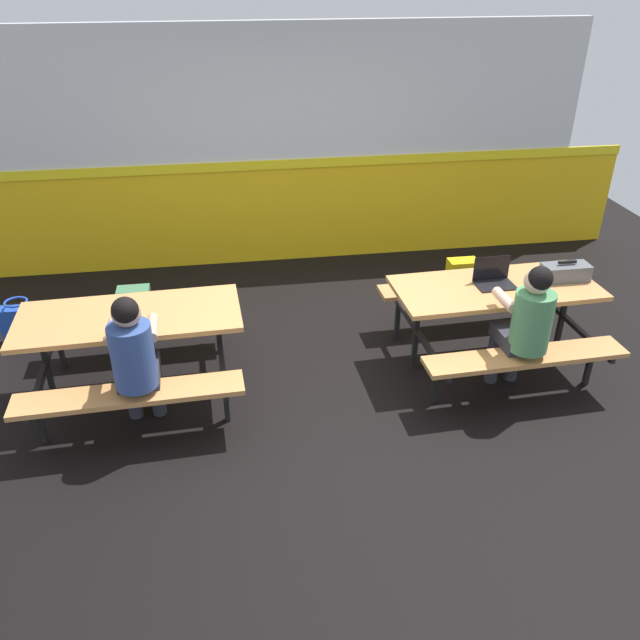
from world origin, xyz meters
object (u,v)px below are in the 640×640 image
at_px(picnic_table_left, 132,333).
at_px(backpack_dark, 136,309).
at_px(picnic_table_right, 494,303).
at_px(tote_bag_bright, 21,324).
at_px(satchel_spare, 461,280).
at_px(student_nearer, 134,355).
at_px(laptop_dark, 494,279).
at_px(student_further, 526,321).
at_px(toolbox_grey, 565,272).

xyz_separation_m(picnic_table_left, backpack_dark, (-0.11, 1.08, -0.36)).
relative_size(picnic_table_right, tote_bag_bright, 4.05).
xyz_separation_m(tote_bag_bright, satchel_spare, (4.32, 0.21, 0.02)).
bearing_deg(picnic_table_right, student_nearer, -168.78).
relative_size(picnic_table_left, laptop_dark, 5.31).
bearing_deg(student_further, toolbox_grey, 43.86).
bearing_deg(student_nearer, tote_bag_bright, 128.27).
relative_size(backpack_dark, satchel_spare, 1.00).
height_order(picnic_table_right, laptop_dark, laptop_dark).
xyz_separation_m(picnic_table_left, toolbox_grey, (3.63, 0.05, 0.24)).
distance_m(picnic_table_right, toolbox_grey, 0.66).
relative_size(picnic_table_left, toolbox_grey, 4.35).
bearing_deg(picnic_table_right, laptop_dark, 110.31).
relative_size(picnic_table_right, backpack_dark, 3.96).
bearing_deg(picnic_table_left, laptop_dark, 1.20).
relative_size(backpack_dark, tote_bag_bright, 1.02).
bearing_deg(picnic_table_left, student_nearer, -80.93).
relative_size(student_nearer, tote_bag_bright, 2.81).
height_order(picnic_table_left, backpack_dark, picnic_table_left).
distance_m(backpack_dark, tote_bag_bright, 1.03).
relative_size(laptop_dark, toolbox_grey, 0.82).
bearing_deg(toolbox_grey, picnic_table_right, -177.87).
distance_m(picnic_table_left, student_nearer, 0.58).
height_order(student_nearer, student_further, same).
bearing_deg(student_further, picnic_table_right, 91.69).
bearing_deg(laptop_dark, backpack_dark, 161.80).
relative_size(picnic_table_left, tote_bag_bright, 4.05).
bearing_deg(tote_bag_bright, laptop_dark, -12.79).
bearing_deg(student_nearer, picnic_table_right, 11.22).
bearing_deg(backpack_dark, toolbox_grey, -15.47).
relative_size(laptop_dark, satchel_spare, 0.75).
bearing_deg(picnic_table_right, backpack_dark, 161.27).
bearing_deg(backpack_dark, tote_bag_bright, -175.46).
relative_size(student_further, satchel_spare, 2.74).
relative_size(picnic_table_right, satchel_spare, 3.96).
height_order(laptop_dark, satchel_spare, laptop_dark).
xyz_separation_m(student_nearer, satchel_spare, (3.10, 1.77, -0.49)).
xyz_separation_m(student_nearer, student_further, (2.94, 0.02, 0.00)).
height_order(student_further, tote_bag_bright, student_further).
height_order(toolbox_grey, satchel_spare, toolbox_grey).
height_order(student_nearer, tote_bag_bright, student_nearer).
distance_m(student_nearer, satchel_spare, 3.60).
relative_size(picnic_table_left, student_further, 1.44).
relative_size(student_further, tote_bag_bright, 2.81).
height_order(picnic_table_left, picnic_table_right, same).
distance_m(student_further, backpack_dark, 3.56).
relative_size(toolbox_grey, backpack_dark, 0.91).
distance_m(student_nearer, toolbox_grey, 3.59).
distance_m(student_further, tote_bag_bright, 4.47).
bearing_deg(student_nearer, satchel_spare, 29.72).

